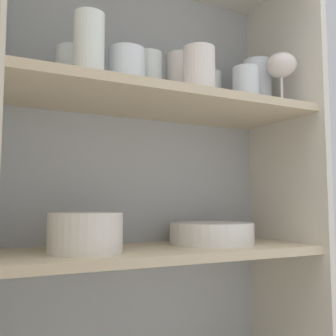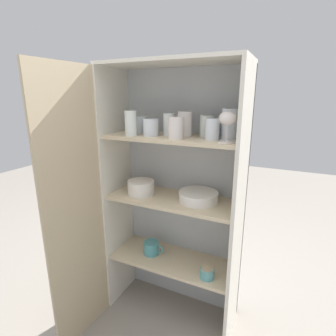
# 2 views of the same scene
# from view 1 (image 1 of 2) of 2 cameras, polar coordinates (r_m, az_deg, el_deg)

# --- Properties ---
(cupboard_back_panel) EXTENTS (0.76, 0.02, 1.47)m
(cupboard_back_panel) POSITION_cam_1_polar(r_m,az_deg,el_deg) (1.07, -4.22, -11.95)
(cupboard_back_panel) COLOR #B2B7BC
(cupboard_back_panel) RESTS_ON ground_plane
(cupboard_side_right) EXTENTS (0.02, 0.32, 1.47)m
(cupboard_side_right) POSITION_cam_1_polar(r_m,az_deg,el_deg) (1.14, 16.72, -11.32)
(cupboard_side_right) COLOR silver
(cupboard_side_right) RESTS_ON ground_plane
(shelf_board_middle) EXTENTS (0.73, 0.28, 0.02)m
(shelf_board_middle) POSITION_cam_1_polar(r_m,az_deg,el_deg) (0.93, -0.73, -12.08)
(shelf_board_middle) COLOR beige
(shelf_board_upper) EXTENTS (0.73, 0.28, 0.02)m
(shelf_board_upper) POSITION_cam_1_polar(r_m,az_deg,el_deg) (0.96, -0.70, 9.32)
(shelf_board_upper) COLOR beige
(tumbler_glass_0) EXTENTS (0.08, 0.08, 0.13)m
(tumbler_glass_0) POSITION_cam_1_polar(r_m,az_deg,el_deg) (1.02, 1.87, 12.68)
(tumbler_glass_0) COLOR silver
(tumbler_glass_0) RESTS_ON shelf_board_upper
(tumbler_glass_1) EXTENTS (0.08, 0.08, 0.15)m
(tumbler_glass_1) POSITION_cam_1_polar(r_m,az_deg,el_deg) (1.14, 12.83, 11.38)
(tumbler_glass_1) COLOR white
(tumbler_glass_1) RESTS_ON shelf_board_upper
(tumbler_glass_2) EXTENTS (0.06, 0.06, 0.13)m
(tumbler_glass_2) POSITION_cam_1_polar(r_m,az_deg,el_deg) (0.84, -11.40, 16.99)
(tumbler_glass_2) COLOR white
(tumbler_glass_2) RESTS_ON shelf_board_upper
(tumbler_glass_3) EXTENTS (0.07, 0.07, 0.10)m
(tumbler_glass_3) POSITION_cam_1_polar(r_m,az_deg,el_deg) (1.06, 11.22, 11.40)
(tumbler_glass_3) COLOR white
(tumbler_glass_3) RESTS_ON shelf_board_upper
(tumbler_glass_4) EXTENTS (0.08, 0.08, 0.10)m
(tumbler_glass_4) POSITION_cam_1_polar(r_m,az_deg,el_deg) (0.93, -13.55, 13.65)
(tumbler_glass_4) COLOR white
(tumbler_glass_4) RESTS_ON shelf_board_upper
(tumbler_glass_5) EXTENTS (0.07, 0.07, 0.11)m
(tumbler_glass_5) POSITION_cam_1_polar(r_m,az_deg,el_deg) (0.93, 4.56, 13.85)
(tumbler_glass_5) COLOR silver
(tumbler_glass_5) RESTS_ON shelf_board_upper
(tumbler_glass_6) EXTENTS (0.06, 0.06, 0.12)m
(tumbler_glass_6) POSITION_cam_1_polar(r_m,az_deg,el_deg) (0.98, -2.76, 13.12)
(tumbler_glass_6) COLOR white
(tumbler_glass_6) RESTS_ON shelf_board_upper
(tumbler_glass_7) EXTENTS (0.08, 0.08, 0.09)m
(tumbler_glass_7) POSITION_cam_1_polar(r_m,az_deg,el_deg) (0.90, -6.01, 14.02)
(tumbler_glass_7) COLOR white
(tumbler_glass_7) RESTS_ON shelf_board_upper
(tumbler_glass_8) EXTENTS (0.07, 0.07, 0.11)m
(tumbler_glass_8) POSITION_cam_1_polar(r_m,az_deg,el_deg) (1.11, 5.85, 10.83)
(tumbler_glass_8) COLOR white
(tumbler_glass_8) RESTS_ON shelf_board_upper
(wine_glass_0) EXTENTS (0.08, 0.08, 0.14)m
(wine_glass_0) POSITION_cam_1_polar(r_m,az_deg,el_deg) (1.09, 16.10, 13.71)
(wine_glass_0) COLOR silver
(wine_glass_0) RESTS_ON shelf_board_upper
(plate_stack_white) EXTENTS (0.21, 0.21, 0.05)m
(plate_stack_white) POSITION_cam_1_polar(r_m,az_deg,el_deg) (1.02, 6.34, -9.39)
(plate_stack_white) COLOR white
(plate_stack_white) RESTS_ON shelf_board_middle
(mixing_bowl_large) EXTENTS (0.15, 0.15, 0.08)m
(mixing_bowl_large) POSITION_cam_1_polar(r_m,az_deg,el_deg) (0.84, -11.89, -8.96)
(mixing_bowl_large) COLOR silver
(mixing_bowl_large) RESTS_ON shelf_board_middle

